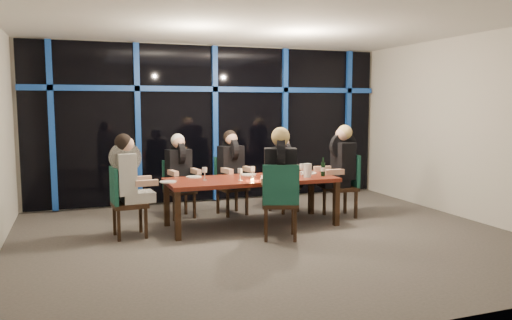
% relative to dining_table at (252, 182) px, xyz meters
% --- Properties ---
extents(room, '(7.04, 7.00, 3.02)m').
position_rel_dining_table_xyz_m(room, '(0.00, -0.80, 1.34)').
color(room, '#58514D').
rests_on(room, ground).
extents(window_wall, '(6.86, 0.43, 2.94)m').
position_rel_dining_table_xyz_m(window_wall, '(0.01, 2.13, 0.87)').
color(window_wall, black).
rests_on(window_wall, ground).
extents(dining_table, '(2.60, 1.00, 0.75)m').
position_rel_dining_table_xyz_m(dining_table, '(0.00, 0.00, 0.00)').
color(dining_table, maroon).
rests_on(dining_table, ground).
extents(chair_far_left, '(0.52, 0.52, 0.95)m').
position_rel_dining_table_xyz_m(chair_far_left, '(-0.95, 1.01, -0.15)').
color(chair_far_left, black).
rests_on(chair_far_left, ground).
extents(chair_far_mid, '(0.54, 0.54, 0.98)m').
position_rel_dining_table_xyz_m(chair_far_mid, '(-0.06, 0.96, -0.13)').
color(chair_far_mid, black).
rests_on(chair_far_mid, ground).
extents(chair_far_right, '(0.55, 0.55, 0.92)m').
position_rel_dining_table_xyz_m(chair_far_right, '(0.85, 0.85, -0.17)').
color(chair_far_right, black).
rests_on(chair_far_right, ground).
extents(chair_end_left, '(0.50, 0.50, 1.00)m').
position_rel_dining_table_xyz_m(chair_end_left, '(-1.93, -0.03, -0.12)').
color(chair_end_left, black).
rests_on(chair_end_left, ground).
extents(chair_end_right, '(0.51, 0.51, 1.05)m').
position_rel_dining_table_xyz_m(chair_end_right, '(1.69, 0.08, -0.10)').
color(chair_end_right, black).
rests_on(chair_end_right, ground).
extents(chair_near_mid, '(0.63, 0.63, 1.07)m').
position_rel_dining_table_xyz_m(chair_near_mid, '(0.10, -0.90, -0.08)').
color(chair_near_mid, black).
rests_on(chair_near_mid, ground).
extents(diner_far_left, '(0.52, 0.63, 0.93)m').
position_rel_dining_table_xyz_m(diner_far_left, '(-0.93, 0.93, 0.23)').
color(diner_far_left, black).
rests_on(diner_far_left, ground).
extents(diner_far_mid, '(0.54, 0.65, 0.96)m').
position_rel_dining_table_xyz_m(diner_far_mid, '(-0.05, 0.87, 0.26)').
color(diner_far_mid, black).
rests_on(diner_far_mid, ground).
extents(diner_far_right, '(0.56, 0.63, 0.90)m').
position_rel_dining_table_xyz_m(diner_far_right, '(0.87, 0.77, 0.20)').
color(diner_far_right, black).
rests_on(diner_far_right, ground).
extents(diner_end_left, '(0.64, 0.52, 0.98)m').
position_rel_dining_table_xyz_m(diner_end_left, '(-1.85, -0.02, 0.28)').
color(diner_end_left, black).
rests_on(diner_end_left, ground).
extents(diner_end_right, '(0.67, 0.54, 1.02)m').
position_rel_dining_table_xyz_m(diner_end_right, '(1.60, 0.08, 0.32)').
color(diner_end_right, black).
rests_on(diner_end_right, ground).
extents(diner_near_mid, '(0.65, 0.73, 1.04)m').
position_rel_dining_table_xyz_m(diner_near_mid, '(0.13, -0.82, 0.34)').
color(diner_near_mid, black).
rests_on(diner_near_mid, ground).
extents(plate_far_left, '(0.24, 0.24, 0.01)m').
position_rel_dining_table_xyz_m(plate_far_left, '(-0.82, 0.38, 0.08)').
color(plate_far_left, white).
rests_on(plate_far_left, dining_table).
extents(plate_far_mid, '(0.24, 0.24, 0.01)m').
position_rel_dining_table_xyz_m(plate_far_mid, '(0.06, 0.32, 0.08)').
color(plate_far_mid, white).
rests_on(plate_far_mid, dining_table).
extents(plate_far_right, '(0.24, 0.24, 0.01)m').
position_rel_dining_table_xyz_m(plate_far_right, '(1.06, 0.24, 0.08)').
color(plate_far_right, white).
rests_on(plate_far_right, dining_table).
extents(plate_end_left, '(0.24, 0.24, 0.01)m').
position_rel_dining_table_xyz_m(plate_end_left, '(-1.28, 0.02, 0.08)').
color(plate_end_left, white).
rests_on(plate_end_left, dining_table).
extents(plate_end_right, '(0.24, 0.24, 0.01)m').
position_rel_dining_table_xyz_m(plate_end_right, '(1.04, 0.12, 0.08)').
color(plate_end_right, white).
rests_on(plate_end_right, dining_table).
extents(plate_near_mid, '(0.24, 0.24, 0.01)m').
position_rel_dining_table_xyz_m(plate_near_mid, '(0.32, -0.29, 0.08)').
color(plate_near_mid, white).
rests_on(plate_near_mid, dining_table).
extents(wine_bottle, '(0.07, 0.07, 0.30)m').
position_rel_dining_table_xyz_m(wine_bottle, '(1.12, -0.20, 0.18)').
color(wine_bottle, black).
rests_on(wine_bottle, dining_table).
extents(water_pitcher, '(0.13, 0.12, 0.21)m').
position_rel_dining_table_xyz_m(water_pitcher, '(0.84, -0.22, 0.18)').
color(water_pitcher, silver).
rests_on(water_pitcher, dining_table).
extents(tea_light, '(0.05, 0.05, 0.03)m').
position_rel_dining_table_xyz_m(tea_light, '(-0.09, -0.28, 0.08)').
color(tea_light, '#FAA04B').
rests_on(tea_light, dining_table).
extents(wine_glass_a, '(0.07, 0.07, 0.18)m').
position_rel_dining_table_xyz_m(wine_glass_a, '(-0.24, -0.16, 0.20)').
color(wine_glass_a, white).
rests_on(wine_glass_a, dining_table).
extents(wine_glass_b, '(0.07, 0.07, 0.18)m').
position_rel_dining_table_xyz_m(wine_glass_b, '(0.03, 0.02, 0.20)').
color(wine_glass_b, silver).
rests_on(wine_glass_b, dining_table).
extents(wine_glass_c, '(0.06, 0.06, 0.16)m').
position_rel_dining_table_xyz_m(wine_glass_c, '(0.46, -0.01, 0.18)').
color(wine_glass_c, silver).
rests_on(wine_glass_c, dining_table).
extents(wine_glass_d, '(0.07, 0.07, 0.19)m').
position_rel_dining_table_xyz_m(wine_glass_d, '(-0.73, 0.04, 0.21)').
color(wine_glass_d, silver).
rests_on(wine_glass_d, dining_table).
extents(wine_glass_e, '(0.07, 0.07, 0.17)m').
position_rel_dining_table_xyz_m(wine_glass_e, '(0.89, 0.09, 0.19)').
color(wine_glass_e, silver).
rests_on(wine_glass_e, dining_table).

